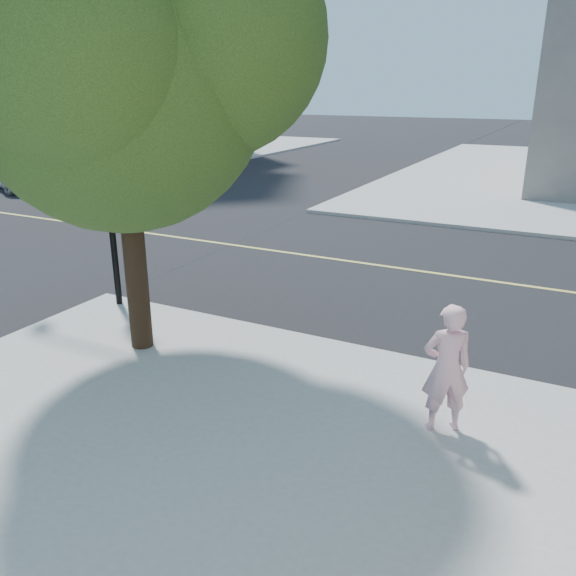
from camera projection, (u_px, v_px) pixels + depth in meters
The scene contains 8 objects.
ground at pixel (148, 308), 10.81m from camera, with size 140.00×140.00×0.00m, color black.
road_ew at pixel (265, 250), 14.58m from camera, with size 140.00×9.00×0.01m, color black.
sidewalk_nw at pixel (89, 146), 38.74m from camera, with size 26.00×25.00×0.12m, color #A6A6A2.
church at pixel (68, 23), 32.16m from camera, with size 15.20×12.00×14.40m.
man_on_phone at pixel (446, 368), 6.55m from camera, with size 0.56×0.37×1.55m, color #EFB3C3.
street_tree at pixel (123, 43), 7.50m from camera, with size 5.04×4.58×6.69m.
signal_pole at pixel (23, 122), 10.45m from camera, with size 3.45×0.39×3.89m.
car_a at pixel (25, 168), 23.46m from camera, with size 2.46×5.33×1.48m, color white.
Camera 1 is at (6.92, -7.78, 3.91)m, focal length 36.16 mm.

